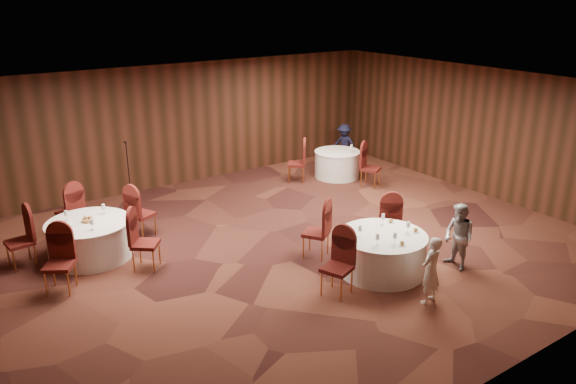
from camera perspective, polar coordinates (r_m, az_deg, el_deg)
ground at (r=11.53m, az=-0.26°, el=-5.62°), size 12.00×12.00×0.00m
room_shell at (r=10.84m, az=-0.27°, el=3.81°), size 12.00×12.00×12.00m
table_main at (r=10.58m, az=9.52°, el=-6.12°), size 1.63×1.63×0.74m
table_left at (r=11.65m, az=-19.46°, el=-4.52°), size 1.62×1.62×0.74m
table_right at (r=15.78m, az=5.00°, el=2.87°), size 1.27×1.27×0.74m
chairs_main at (r=10.74m, az=6.13°, el=-4.80°), size 2.85×2.09×1.00m
chairs_left at (r=11.58m, az=-19.63°, el=-4.02°), size 3.03×3.12×1.00m
chairs_right at (r=15.15m, az=4.60°, el=2.66°), size 2.09×2.20×1.00m
tabletop_main at (r=10.42m, az=10.59°, el=-3.78°), size 1.10×1.00×0.22m
tabletop_left at (r=11.49m, az=-19.70°, el=-2.48°), size 0.78×0.79×0.22m
tabletop_right at (r=15.57m, az=6.46°, el=4.60°), size 0.08×0.08×0.22m
mic_stand at (r=14.05m, az=-15.74°, el=0.44°), size 0.24×0.24×1.61m
woman_a at (r=9.65m, az=14.32°, el=-7.72°), size 0.48×0.36×1.19m
woman_b at (r=10.92m, az=16.96°, el=-4.38°), size 0.56×0.68×1.27m
man_c at (r=16.94m, az=5.72°, el=4.86°), size 0.68×0.89×1.22m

